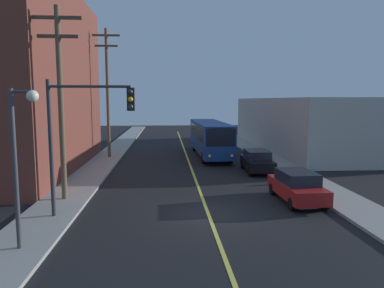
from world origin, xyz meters
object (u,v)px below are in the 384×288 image
(fire_hydrant, at_px, (303,173))
(parked_car_red, at_px, (297,186))
(traffic_signal_left_corner, at_px, (86,122))
(city_bus, at_px, (210,137))
(utility_pole_near, at_px, (60,95))
(utility_pole_mid, at_px, (107,88))
(street_lamp_left, at_px, (21,146))
(parked_car_black, at_px, (257,161))

(fire_hydrant, bearing_deg, parked_car_red, -115.06)
(parked_car_red, distance_m, traffic_signal_left_corner, 10.97)
(city_bus, relative_size, parked_car_red, 2.75)
(parked_car_red, xyz_separation_m, fire_hydrant, (2.03, 4.34, -0.26))
(utility_pole_near, bearing_deg, fire_hydrant, 13.52)
(utility_pole_mid, bearing_deg, fire_hydrant, -37.58)
(utility_pole_mid, relative_size, fire_hydrant, 13.51)
(utility_pole_near, xyz_separation_m, street_lamp_left, (0.42, -6.44, -1.79))
(utility_pole_near, relative_size, fire_hydrant, 11.62)
(utility_pole_mid, bearing_deg, utility_pole_near, -90.62)
(parked_car_red, xyz_separation_m, utility_pole_mid, (-11.92, 15.07, 5.51))
(parked_car_black, height_order, utility_pole_near, utility_pole_near)
(utility_pole_near, distance_m, street_lamp_left, 6.70)
(utility_pole_mid, distance_m, traffic_signal_left_corner, 17.20)
(parked_car_red, xyz_separation_m, street_lamp_left, (-11.65, -5.49, 2.90))
(parked_car_red, height_order, street_lamp_left, street_lamp_left)
(parked_car_black, relative_size, utility_pole_mid, 0.39)
(utility_pole_mid, height_order, fire_hydrant, utility_pole_mid)
(street_lamp_left, xyz_separation_m, fire_hydrant, (13.68, 9.83, -3.16))
(utility_pole_mid, distance_m, street_lamp_left, 20.73)
(street_lamp_left, bearing_deg, traffic_signal_left_corner, 68.35)
(traffic_signal_left_corner, bearing_deg, parked_car_red, 10.64)
(city_bus, height_order, utility_pole_mid, utility_pole_mid)
(parked_car_red, relative_size, traffic_signal_left_corner, 0.74)
(city_bus, relative_size, street_lamp_left, 2.22)
(parked_car_black, bearing_deg, parked_car_red, -89.34)
(city_bus, xyz_separation_m, utility_pole_near, (-9.45, -15.07, 3.71))
(utility_pole_mid, distance_m, fire_hydrant, 18.52)
(parked_car_black, relative_size, utility_pole_near, 0.46)
(utility_pole_mid, bearing_deg, street_lamp_left, -89.25)
(traffic_signal_left_corner, bearing_deg, utility_pole_mid, 95.66)
(parked_car_black, xyz_separation_m, street_lamp_left, (-11.56, -13.43, 2.90))
(parked_car_black, bearing_deg, city_bus, 107.40)
(city_bus, xyz_separation_m, parked_car_red, (2.62, -16.02, -0.98))
(city_bus, height_order, traffic_signal_left_corner, traffic_signal_left_corner)
(parked_car_red, bearing_deg, utility_pole_mid, 128.34)
(parked_car_red, bearing_deg, fire_hydrant, 64.94)
(utility_pole_mid, xyz_separation_m, street_lamp_left, (0.27, -20.56, -2.60))
(parked_car_black, relative_size, traffic_signal_left_corner, 0.74)
(street_lamp_left, height_order, fire_hydrant, street_lamp_left)
(city_bus, bearing_deg, parked_car_red, -80.71)
(parked_car_black, distance_m, traffic_signal_left_corner, 14.57)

